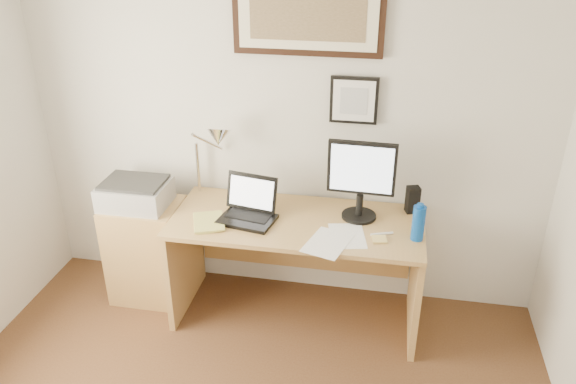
% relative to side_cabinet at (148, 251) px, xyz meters
% --- Properties ---
extents(wall_back, '(3.50, 0.02, 2.50)m').
position_rel_side_cabinet_xyz_m(wall_back, '(0.92, 0.32, 0.89)').
color(wall_back, silver).
rests_on(wall_back, ground).
extents(side_cabinet, '(0.50, 0.40, 0.73)m').
position_rel_side_cabinet_xyz_m(side_cabinet, '(0.00, 0.00, 0.00)').
color(side_cabinet, '#AA8047').
rests_on(side_cabinet, floor).
extents(water_bottle, '(0.08, 0.08, 0.22)m').
position_rel_side_cabinet_xyz_m(water_bottle, '(1.82, -0.15, 0.49)').
color(water_bottle, '#0C459F').
rests_on(water_bottle, desk).
extents(bottle_cap, '(0.04, 0.04, 0.02)m').
position_rel_side_cabinet_xyz_m(bottle_cap, '(1.82, -0.15, 0.61)').
color(bottle_cap, '#0C459F').
rests_on(bottle_cap, water_bottle).
extents(speaker, '(0.10, 0.09, 0.18)m').
position_rel_side_cabinet_xyz_m(speaker, '(1.79, 0.20, 0.47)').
color(speaker, black).
rests_on(speaker, desk).
extents(paper_sheet_a, '(0.26, 0.33, 0.00)m').
position_rel_side_cabinet_xyz_m(paper_sheet_a, '(1.40, -0.19, 0.39)').
color(paper_sheet_a, white).
rests_on(paper_sheet_a, desk).
extents(paper_sheet_b, '(0.30, 0.37, 0.00)m').
position_rel_side_cabinet_xyz_m(paper_sheet_b, '(1.30, -0.29, 0.39)').
color(paper_sheet_b, white).
rests_on(paper_sheet_b, desk).
extents(sticky_pad, '(0.10, 0.10, 0.01)m').
position_rel_side_cabinet_xyz_m(sticky_pad, '(1.60, -0.20, 0.39)').
color(sticky_pad, '#E6C86D').
rests_on(sticky_pad, desk).
extents(marker_pen, '(0.14, 0.06, 0.02)m').
position_rel_side_cabinet_xyz_m(marker_pen, '(1.61, -0.14, 0.39)').
color(marker_pen, white).
rests_on(marker_pen, desk).
extents(book, '(0.27, 0.31, 0.02)m').
position_rel_side_cabinet_xyz_m(book, '(0.45, -0.23, 0.39)').
color(book, '#C7C55D').
rests_on(book, desk).
extents(desk, '(1.60, 0.70, 0.75)m').
position_rel_side_cabinet_xyz_m(desk, '(1.07, 0.04, 0.15)').
color(desk, '#AA8047').
rests_on(desk, floor).
extents(laptop, '(0.38, 0.35, 0.26)m').
position_rel_side_cabinet_xyz_m(laptop, '(0.77, -0.07, 0.44)').
color(laptop, black).
rests_on(laptop, desk).
extents(lcd_monitor, '(0.42, 0.22, 0.52)m').
position_rel_side_cabinet_xyz_m(lcd_monitor, '(1.46, 0.05, 0.68)').
color(lcd_monitor, black).
rests_on(lcd_monitor, desk).
extents(printer, '(0.44, 0.34, 0.18)m').
position_rel_side_cabinet_xyz_m(printer, '(-0.04, -0.01, 0.45)').
color(printer, '#A0A0A2').
rests_on(printer, side_cabinet).
extents(desk_lamp, '(0.29, 0.27, 0.53)m').
position_rel_side_cabinet_xyz_m(desk_lamp, '(0.51, 0.13, 0.82)').
color(desk_lamp, silver).
rests_on(desk_lamp, desk).
extents(picture_large, '(0.92, 0.04, 0.47)m').
position_rel_side_cabinet_xyz_m(picture_large, '(1.07, 0.29, 1.59)').
color(picture_large, black).
rests_on(picture_large, wall_back).
extents(picture_small, '(0.30, 0.03, 0.30)m').
position_rel_side_cabinet_xyz_m(picture_small, '(1.37, 0.29, 1.09)').
color(picture_small, black).
rests_on(picture_small, wall_back).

